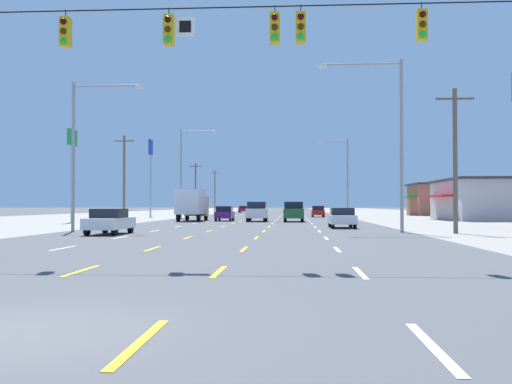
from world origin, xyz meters
name	(u,v)px	position (x,y,z in m)	size (l,w,h in m)	color
ground_plane	(265,218)	(0.00, 66.00, 0.00)	(572.00, 572.00, 0.00)	#4C4C4F
lot_apron_left	(72,218)	(-24.75, 66.00, 0.00)	(28.00, 440.00, 0.01)	gray
lot_apron_right	(466,218)	(24.75, 66.00, 0.00)	(28.00, 440.00, 0.01)	gray
lane_markings	(274,214)	(0.00, 104.50, 0.01)	(10.64, 227.60, 0.01)	white
signal_span_wire	(182,86)	(0.22, 10.10, 5.31)	(27.14, 0.53, 8.62)	brown
sedan_far_left_nearest	(110,221)	(-6.85, 25.24, 0.76)	(1.80, 4.50, 1.46)	white
sedan_far_right_near	(342,218)	(7.14, 35.33, 0.76)	(1.80, 4.50, 1.46)	white
suv_inner_right_mid	(294,211)	(3.64, 50.99, 1.03)	(1.98, 4.90, 1.98)	#235B2D
suv_center_turn_midfar	(257,211)	(-0.07, 51.70, 1.03)	(1.98, 4.90, 1.98)	white
box_truck_far_left_far	(192,203)	(-6.90, 52.78, 1.84)	(2.40, 7.20, 3.23)	#B28C33
hatchback_inner_left_farther	(225,213)	(-3.54, 53.18, 0.78)	(1.72, 3.90, 1.54)	#4C196B
hatchback_far_right_farthest	(318,211)	(7.00, 73.84, 0.78)	(1.72, 3.90, 1.54)	red
sedan_far_left_distant_a	(243,209)	(-7.17, 118.07, 0.76)	(1.80, 4.50, 1.46)	maroon
storefront_right_row_1	(505,199)	(27.05, 59.09, 2.28)	(14.93, 14.19, 4.55)	#B2B2B7
storefront_right_row_2	(453,199)	(29.11, 88.03, 2.57)	(14.45, 10.65, 5.12)	#A35642
pole_sign_left_row_1	(72,152)	(-17.62, 47.37, 6.72)	(0.24, 2.02, 8.93)	gray
pole_sign_left_row_2	(151,160)	(-16.74, 74.82, 8.12)	(0.24, 1.70, 11.00)	gray
streetlight_left_row_0	(81,144)	(-9.65, 28.24, 5.50)	(4.57, 0.26, 9.38)	gray
streetlight_right_row_0	(392,131)	(9.61, 28.24, 6.15)	(5.11, 0.26, 10.50)	gray
streetlight_left_row_1	(184,167)	(-9.72, 63.42, 6.32)	(4.53, 0.26, 10.97)	gray
streetlight_right_row_1	(345,173)	(9.79, 63.42, 5.49)	(3.74, 0.26, 9.54)	gray
utility_pole_right_row_0	(455,158)	(13.09, 27.36, 4.45)	(2.20, 0.26, 8.51)	brown
utility_pole_left_row_1	(124,176)	(-15.31, 56.82, 4.91)	(2.20, 0.26, 9.44)	brown
utility_pole_left_row_2	(196,188)	(-13.31, 93.00, 4.67)	(2.20, 0.26, 8.95)	brown
utility_pole_left_row_3	(215,190)	(-15.19, 131.80, 5.16)	(2.20, 0.26, 9.93)	brown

